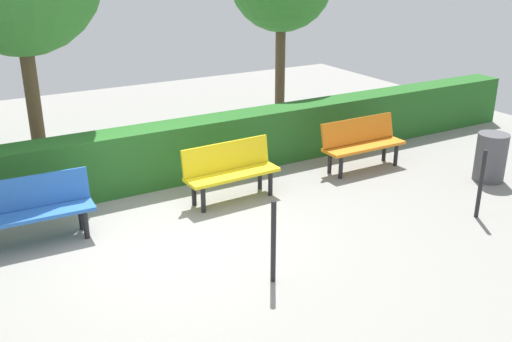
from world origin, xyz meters
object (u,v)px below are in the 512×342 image
bench_orange (362,141)px  bench_yellow (230,169)px  bench_blue (27,208)px  trash_bin (491,157)px

bench_orange → bench_yellow: (2.56, 0.04, -0.00)m
bench_yellow → bench_blue: 2.89m
bench_yellow → bench_blue: bearing=-2.8°
bench_yellow → bench_blue: size_ratio=0.90×
bench_blue → trash_bin: 7.06m
bench_orange → bench_blue: size_ratio=0.93×
bench_blue → bench_yellow: bearing=-178.6°
bench_blue → trash_bin: bearing=170.0°
bench_orange → bench_yellow: size_ratio=1.03×
trash_bin → bench_blue: bearing=-12.2°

